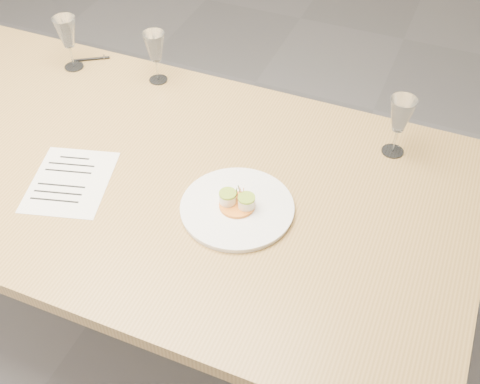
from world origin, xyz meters
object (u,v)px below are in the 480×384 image
at_px(dining_table, 74,162).
at_px(dinner_plate, 237,207).
at_px(wine_glass_2, 401,116).
at_px(wine_glass_0, 67,33).
at_px(wine_glass_1, 155,48).
at_px(recipe_sheet, 70,181).
at_px(ballpoint_pen, 91,59).

relative_size(dining_table, dinner_plate, 7.89).
height_order(dining_table, wine_glass_2, wine_glass_2).
xyz_separation_m(wine_glass_0, wine_glass_1, (0.31, 0.04, -0.01)).
xyz_separation_m(recipe_sheet, ballpoint_pen, (-0.29, 0.56, 0.00)).
bearing_deg(recipe_sheet, wine_glass_1, 75.34).
height_order(dinner_plate, wine_glass_1, wine_glass_1).
distance_m(dining_table, ballpoint_pen, 0.47).
xyz_separation_m(recipe_sheet, wine_glass_1, (-0.01, 0.54, 0.12)).
bearing_deg(wine_glass_0, dinner_plate, -27.78).
bearing_deg(ballpoint_pen, dinner_plate, -64.76).
relative_size(recipe_sheet, wine_glass_2, 1.70).
bearing_deg(dinner_plate, wine_glass_2, 50.19).
bearing_deg(wine_glass_1, wine_glass_2, -4.42).
distance_m(dinner_plate, wine_glass_1, 0.68).
xyz_separation_m(dining_table, ballpoint_pen, (-0.20, 0.42, 0.07)).
xyz_separation_m(dinner_plate, wine_glass_2, (0.33, 0.40, 0.12)).
bearing_deg(dining_table, recipe_sheet, -55.81).
bearing_deg(ballpoint_pen, dining_table, -97.66).
relative_size(dinner_plate, ballpoint_pen, 2.62).
height_order(dining_table, ballpoint_pen, ballpoint_pen).
distance_m(ballpoint_pen, wine_glass_1, 0.30).
relative_size(recipe_sheet, wine_glass_0, 1.70).
height_order(dinner_plate, wine_glass_2, wine_glass_2).
bearing_deg(dining_table, dinner_plate, -5.57).
height_order(dinner_plate, ballpoint_pen, dinner_plate).
bearing_deg(wine_glass_2, dinner_plate, -129.81).
bearing_deg(ballpoint_pen, recipe_sheet, -95.31).
xyz_separation_m(dinner_plate, recipe_sheet, (-0.48, -0.08, -0.01)).
distance_m(dining_table, recipe_sheet, 0.17).
height_order(dining_table, recipe_sheet, recipe_sheet).
distance_m(recipe_sheet, wine_glass_1, 0.55).
bearing_deg(recipe_sheet, ballpoint_pen, 101.79).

